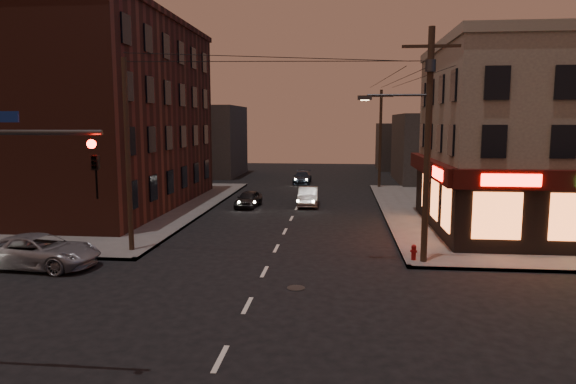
# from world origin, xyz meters

# --- Properties ---
(ground) EXTENTS (120.00, 120.00, 0.00)m
(ground) POSITION_xyz_m (0.00, 0.00, 0.00)
(ground) COLOR black
(ground) RESTS_ON ground
(sidewalk_ne) EXTENTS (24.00, 28.00, 0.15)m
(sidewalk_ne) POSITION_xyz_m (18.00, 19.00, 0.07)
(sidewalk_ne) COLOR #514F4C
(sidewalk_ne) RESTS_ON ground
(sidewalk_nw) EXTENTS (24.00, 28.00, 0.15)m
(sidewalk_nw) POSITION_xyz_m (-18.00, 19.00, 0.07)
(sidewalk_nw) COLOR #514F4C
(sidewalk_nw) RESTS_ON ground
(pizza_building) EXTENTS (15.85, 12.85, 10.50)m
(pizza_building) POSITION_xyz_m (15.93, 13.43, 5.35)
(pizza_building) COLOR tan
(pizza_building) RESTS_ON sidewalk_ne
(brick_apartment) EXTENTS (12.00, 20.00, 13.00)m
(brick_apartment) POSITION_xyz_m (-14.50, 19.00, 6.65)
(brick_apartment) COLOR #482017
(brick_apartment) RESTS_ON sidewalk_nw
(bg_building_ne_a) EXTENTS (10.00, 12.00, 7.00)m
(bg_building_ne_a) POSITION_xyz_m (14.00, 38.00, 3.50)
(bg_building_ne_a) COLOR #3F3D3A
(bg_building_ne_a) RESTS_ON ground
(bg_building_nw) EXTENTS (9.00, 10.00, 8.00)m
(bg_building_nw) POSITION_xyz_m (-13.00, 42.00, 4.00)
(bg_building_nw) COLOR #3F3D3A
(bg_building_nw) RESTS_ON ground
(bg_building_ne_b) EXTENTS (8.00, 8.00, 6.00)m
(bg_building_ne_b) POSITION_xyz_m (12.00, 52.00, 3.00)
(bg_building_ne_b) COLOR #3F3D3A
(bg_building_ne_b) RESTS_ON ground
(utility_pole_main) EXTENTS (4.20, 0.44, 10.00)m
(utility_pole_main) POSITION_xyz_m (6.68, 5.80, 5.76)
(utility_pole_main) COLOR #382619
(utility_pole_main) RESTS_ON sidewalk_ne
(utility_pole_far) EXTENTS (0.26, 0.26, 9.00)m
(utility_pole_far) POSITION_xyz_m (6.80, 32.00, 4.65)
(utility_pole_far) COLOR #382619
(utility_pole_far) RESTS_ON sidewalk_ne
(utility_pole_west) EXTENTS (0.24, 0.24, 9.00)m
(utility_pole_west) POSITION_xyz_m (-6.80, 6.50, 4.65)
(utility_pole_west) COLOR #382619
(utility_pole_west) RESTS_ON sidewalk_nw
(suv_cross) EXTENTS (5.31, 2.75, 1.43)m
(suv_cross) POSITION_xyz_m (-9.74, 3.68, 0.72)
(suv_cross) COLOR gray
(suv_cross) RESTS_ON ground
(sedan_near) EXTENTS (1.80, 3.69, 1.21)m
(sedan_near) POSITION_xyz_m (-3.56, 20.10, 0.61)
(sedan_near) COLOR black
(sedan_near) RESTS_ON ground
(sedan_mid) EXTENTS (1.58, 4.23, 1.38)m
(sedan_mid) POSITION_xyz_m (0.76, 21.22, 0.69)
(sedan_mid) COLOR slate
(sedan_mid) RESTS_ON ground
(sedan_far) EXTENTS (1.76, 4.25, 1.23)m
(sedan_far) POSITION_xyz_m (-0.70, 35.06, 0.61)
(sedan_far) COLOR black
(sedan_far) RESTS_ON ground
(fire_hydrant) EXTENTS (0.32, 0.32, 0.70)m
(fire_hydrant) POSITION_xyz_m (6.40, 6.00, 0.53)
(fire_hydrant) COLOR maroon
(fire_hydrant) RESTS_ON sidewalk_ne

